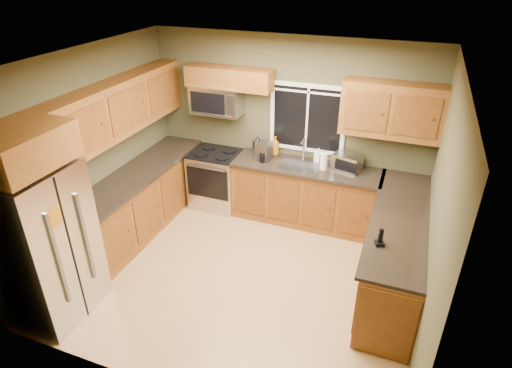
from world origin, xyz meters
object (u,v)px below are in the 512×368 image
Objects in this scene: toaster_oven at (347,162)px; refrigerator at (46,245)px; soap_bottle_b at (318,155)px; soap_bottle_a at (275,146)px; microwave at (217,100)px; paper_towel_roll at (324,161)px; coffee_maker at (264,152)px; cordless_phone at (380,240)px; kettle at (258,146)px; range at (217,179)px.

refrigerator is at bearing -133.20° from toaster_oven.
soap_bottle_b is (2.25, 3.00, 0.14)m from refrigerator.
soap_bottle_a is 0.67m from soap_bottle_b.
microwave is 1.83m from paper_towel_roll.
soap_bottle_a is at bearing 70.50° from coffee_maker.
refrigerator reaches higher than cordless_phone.
refrigerator is 6.14× the size of soap_bottle_a.
cordless_phone is (0.64, -1.67, -0.06)m from toaster_oven.
kettle is 1.08m from paper_towel_roll.
paper_towel_roll reaches higher than soap_bottle_b.
coffee_maker is 0.99× the size of kettle.
toaster_oven is 1.47× the size of soap_bottle_a.
microwave is at bearing -176.55° from soap_bottle_b.
paper_towel_roll is at bearing -161.05° from toaster_oven.
cordless_phone is (1.09, -1.79, -0.04)m from soap_bottle_b.
range is at bearing -176.86° from toaster_oven.
cordless_phone is (0.96, -1.56, -0.06)m from paper_towel_roll.
soap_bottle_a is (-0.80, 0.23, 0.02)m from paper_towel_roll.
coffee_maker is at bearing -174.19° from toaster_oven.
coffee_maker is 1.40× the size of cordless_phone.
soap_bottle_a is at bearing 180.00° from soap_bottle_b.
coffee_maker is (1.50, 2.76, 0.17)m from refrigerator.
toaster_oven is 1.79m from cordless_phone.
range is 2.10m from toaster_oven.
microwave is 1.71m from soap_bottle_b.
refrigerator reaches higher than coffee_maker.
range is 1.27m from microwave.
soap_bottle_b is (1.57, 0.09, -0.69)m from microwave.
paper_towel_roll is 1.36× the size of soap_bottle_b.
microwave is at bearing 147.46° from cordless_phone.
soap_bottle_b is at bearing 8.37° from range.
microwave is 1.76× the size of toaster_oven.
microwave reaches higher than cordless_phone.
cordless_phone is (1.76, -1.79, -0.09)m from soap_bottle_a.
cordless_phone is (3.35, 1.21, 0.10)m from refrigerator.
microwave is 3.75× the size of soap_bottle_b.
coffee_maker is at bearing 61.41° from refrigerator.
refrigerator is at bearing -118.59° from coffee_maker.
soap_bottle_a reaches higher than coffee_maker.
soap_bottle_a is at bearing 164.08° from paper_towel_roll.
toaster_oven is 1.21m from coffee_maker.
range is at bearing 149.60° from cordless_phone.
paper_towel_roll is 0.83m from soap_bottle_a.
kettle is at bearing -176.62° from soap_bottle_b.
toaster_oven is 0.47m from soap_bottle_b.
microwave is 2.71× the size of coffee_maker.
refrigerator is 3.76m from soap_bottle_b.
range is at bearing -164.59° from kettle.
paper_towel_roll is at bearing -59.51° from soap_bottle_b.
soap_bottle_b is (0.67, 0.00, -0.05)m from soap_bottle_a.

